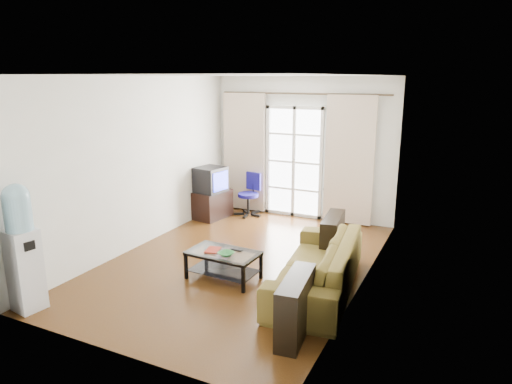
% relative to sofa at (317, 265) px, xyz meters
% --- Properties ---
extents(floor, '(5.20, 5.20, 0.00)m').
position_rel_sofa_xyz_m(floor, '(-1.31, 0.37, -0.33)').
color(floor, '#533113').
rests_on(floor, ground).
extents(ceiling, '(5.20, 5.20, 0.00)m').
position_rel_sofa_xyz_m(ceiling, '(-1.31, 0.37, 2.37)').
color(ceiling, white).
rests_on(ceiling, wall_back).
extents(wall_back, '(3.60, 0.02, 2.70)m').
position_rel_sofa_xyz_m(wall_back, '(-1.31, 2.97, 1.02)').
color(wall_back, white).
rests_on(wall_back, floor).
extents(wall_front, '(3.60, 0.02, 2.70)m').
position_rel_sofa_xyz_m(wall_front, '(-1.31, -2.23, 1.02)').
color(wall_front, white).
rests_on(wall_front, floor).
extents(wall_left, '(0.02, 5.20, 2.70)m').
position_rel_sofa_xyz_m(wall_left, '(-3.11, 0.37, 1.02)').
color(wall_left, white).
rests_on(wall_left, floor).
extents(wall_right, '(0.02, 5.20, 2.70)m').
position_rel_sofa_xyz_m(wall_right, '(0.49, 0.37, 1.02)').
color(wall_right, white).
rests_on(wall_right, floor).
extents(french_door, '(1.16, 0.06, 2.15)m').
position_rel_sofa_xyz_m(french_door, '(-1.46, 2.91, 0.74)').
color(french_door, white).
rests_on(french_door, wall_back).
extents(curtain_rod, '(3.30, 0.04, 0.04)m').
position_rel_sofa_xyz_m(curtain_rod, '(-1.31, 2.87, 2.05)').
color(curtain_rod, '#4C3F2D').
rests_on(curtain_rod, wall_back).
extents(curtain_left, '(0.90, 0.07, 2.35)m').
position_rel_sofa_xyz_m(curtain_left, '(-2.51, 2.85, 0.87)').
color(curtain_left, beige).
rests_on(curtain_left, curtain_rod).
extents(curtain_right, '(0.90, 0.07, 2.35)m').
position_rel_sofa_xyz_m(curtain_right, '(-0.36, 2.85, 0.87)').
color(curtain_right, beige).
rests_on(curtain_right, curtain_rod).
extents(radiator, '(0.64, 0.12, 0.64)m').
position_rel_sofa_xyz_m(radiator, '(-0.51, 2.87, -0.00)').
color(radiator, gray).
rests_on(radiator, floor).
extents(sofa, '(2.48, 1.42, 0.66)m').
position_rel_sofa_xyz_m(sofa, '(0.00, 0.00, 0.00)').
color(sofa, brown).
rests_on(sofa, floor).
extents(coffee_table, '(0.98, 0.59, 0.39)m').
position_rel_sofa_xyz_m(coffee_table, '(-1.24, -0.26, -0.08)').
color(coffee_table, silver).
rests_on(coffee_table, floor).
extents(bowl, '(0.30, 0.30, 0.05)m').
position_rel_sofa_xyz_m(bowl, '(-1.14, -0.36, 0.08)').
color(bowl, '#328A34').
rests_on(bowl, coffee_table).
extents(book, '(0.26, 0.30, 0.02)m').
position_rel_sofa_xyz_m(book, '(-1.48, -0.30, 0.07)').
color(book, '#AB151E').
rests_on(book, coffee_table).
extents(remote, '(0.16, 0.05, 0.02)m').
position_rel_sofa_xyz_m(remote, '(-1.11, -0.13, 0.07)').
color(remote, black).
rests_on(remote, coffee_table).
extents(tv_stand, '(0.59, 0.80, 0.54)m').
position_rel_sofa_xyz_m(tv_stand, '(-2.84, 2.10, -0.06)').
color(tv_stand, black).
rests_on(tv_stand, floor).
extents(crt_tv, '(0.59, 0.60, 0.48)m').
position_rel_sofa_xyz_m(crt_tv, '(-2.84, 2.03, 0.44)').
color(crt_tv, black).
rests_on(crt_tv, tv_stand).
extents(task_chair, '(0.66, 0.66, 0.84)m').
position_rel_sofa_xyz_m(task_chair, '(-2.26, 2.56, -0.08)').
color(task_chair, black).
rests_on(task_chair, floor).
extents(water_cooler, '(0.36, 0.35, 1.53)m').
position_rel_sofa_xyz_m(water_cooler, '(-2.91, -1.98, 0.47)').
color(water_cooler, silver).
rests_on(water_cooler, floor).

